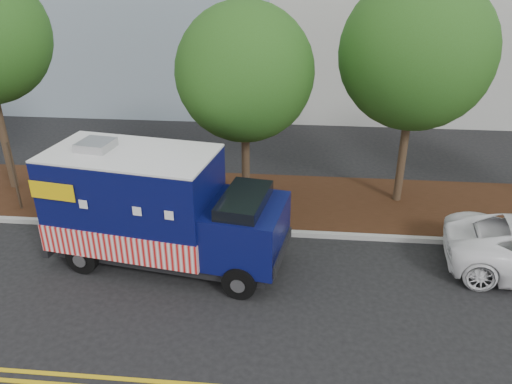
# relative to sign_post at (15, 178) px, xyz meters

# --- Properties ---
(ground) EXTENTS (120.00, 120.00, 0.00)m
(ground) POSITION_rel_sign_post_xyz_m (5.24, -2.04, -1.20)
(ground) COLOR black
(ground) RESTS_ON ground
(curb) EXTENTS (120.00, 0.18, 0.15)m
(curb) POSITION_rel_sign_post_xyz_m (5.24, -0.64, -1.12)
(curb) COLOR #9E9E99
(curb) RESTS_ON ground
(mulch_strip) EXTENTS (120.00, 4.00, 0.15)m
(mulch_strip) POSITION_rel_sign_post_xyz_m (5.24, 1.46, -1.12)
(mulch_strip) COLOR black
(mulch_strip) RESTS_ON ground
(centerline_near) EXTENTS (120.00, 0.10, 0.01)m
(centerline_near) POSITION_rel_sign_post_xyz_m (5.24, -6.49, -1.19)
(centerline_near) COLOR gold
(centerline_near) RESTS_ON ground
(tree_b) EXTENTS (4.16, 4.16, 6.45)m
(tree_b) POSITION_rel_sign_post_xyz_m (7.13, 1.34, 3.16)
(tree_b) COLOR #38281C
(tree_b) RESTS_ON ground
(tree_c) EXTENTS (4.55, 4.55, 7.20)m
(tree_c) POSITION_rel_sign_post_xyz_m (12.13, 1.83, 3.72)
(tree_c) COLOR #38281C
(tree_c) RESTS_ON ground
(sign_post) EXTENTS (0.06, 0.06, 2.40)m
(sign_post) POSITION_rel_sign_post_xyz_m (0.00, 0.00, 0.00)
(sign_post) COLOR #473828
(sign_post) RESTS_ON ground
(food_truck) EXTENTS (6.53, 3.25, 3.30)m
(food_truck) POSITION_rel_sign_post_xyz_m (5.15, -2.24, 0.29)
(food_truck) COLOR black
(food_truck) RESTS_ON ground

